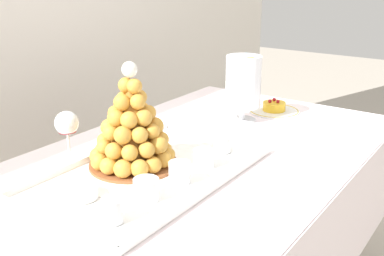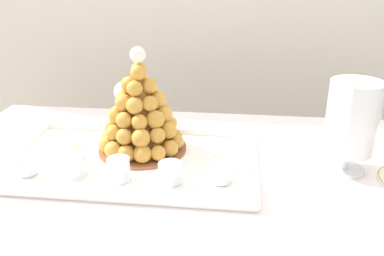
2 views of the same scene
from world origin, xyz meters
TOP-DOWN VIEW (x-y plane):
  - buffet_table at (0.00, 0.00)m, footprint 1.52×0.88m
  - serving_tray at (-0.18, 0.02)m, footprint 0.67×0.40m
  - croquembouche at (-0.17, 0.09)m, footprint 0.25×0.25m
  - dessert_cup_left at (-0.43, -0.08)m, footprint 0.05×0.05m
  - dessert_cup_mid_left at (-0.31, -0.07)m, footprint 0.06×0.06m
  - dessert_cup_centre at (-0.19, -0.08)m, footprint 0.06×0.06m
  - dessert_cup_mid_right at (-0.06, -0.08)m, footprint 0.06×0.06m
  - dessert_cup_right at (0.06, -0.06)m, footprint 0.05×0.05m
  - creme_brulee_ramekin at (-0.39, 0.06)m, footprint 0.08×0.08m
  - macaron_goblet at (0.39, 0.05)m, footprint 0.13×0.13m
  - fruit_tart_plate at (0.56, 0.00)m, footprint 0.20×0.20m
  - wine_glass at (-0.26, 0.25)m, footprint 0.07×0.07m

SIDE VIEW (x-z plane):
  - buffet_table at x=0.00m, z-range 0.26..1.00m
  - serving_tray at x=-0.18m, z-range 0.73..0.76m
  - fruit_tart_plate at x=0.56m, z-range 0.73..0.78m
  - creme_brulee_ramekin at x=-0.39m, z-range 0.75..0.78m
  - dessert_cup_right at x=0.06m, z-range 0.75..0.79m
  - dessert_cup_mid_right at x=-0.06m, z-range 0.75..0.79m
  - dessert_cup_mid_left at x=-0.31m, z-range 0.75..0.80m
  - dessert_cup_left at x=-0.43m, z-range 0.75..0.80m
  - dessert_cup_centre at x=-0.19m, z-range 0.75..0.80m
  - croquembouche at x=-0.17m, z-range 0.71..1.01m
  - wine_glass at x=-0.26m, z-range 0.78..0.94m
  - macaron_goblet at x=0.39m, z-range 0.76..1.01m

